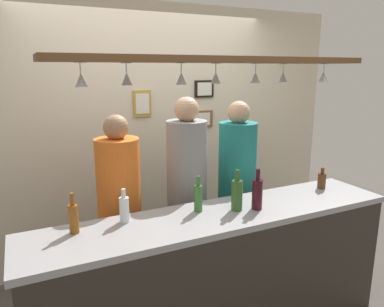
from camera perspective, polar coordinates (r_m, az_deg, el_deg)
The scene contains 23 objects.
ground_plane at distance 3.34m, azimuth 0.81°, elevation -22.91°, with size 8.00×8.00×0.00m, color #4C4742.
back_wall at distance 3.77m, azimuth -6.63°, elevation 2.95°, with size 4.40×0.06×2.60m, color beige.
bar_counter at distance 2.61m, azimuth 6.02°, elevation -16.88°, with size 2.70×0.55×0.98m.
overhead_glass_rack at distance 2.43m, azimuth 4.24°, elevation 14.51°, with size 2.20×0.36×0.04m, color brown.
hanging_wineglass_far_left at distance 2.11m, azimuth -17.05°, elevation 11.13°, with size 0.07×0.07×0.13m.
hanging_wineglass_left at distance 2.26m, azimuth -10.23°, elevation 11.60°, with size 0.07×0.07×0.13m.
hanging_wineglass_center_left at distance 2.29m, azimuth -1.69°, elevation 11.82°, with size 0.07×0.07×0.13m.
hanging_wineglass_center at distance 2.46m, azimuth 3.77°, elevation 11.90°, with size 0.07×0.07×0.13m.
hanging_wineglass_center_right at distance 2.58m, azimuth 9.94°, elevation 11.80°, with size 0.07×0.07×0.13m.
hanging_wineglass_right at distance 2.82m, azimuth 14.08°, elevation 11.71°, with size 0.07×0.07×0.13m.
hanging_wineglass_far_right at distance 2.91m, azimuth 19.96°, elevation 11.36°, with size 0.07×0.07×0.13m.
person_left_orange_shirt at distance 2.92m, azimuth -11.37°, elevation -6.74°, with size 0.34×0.34×1.63m.
person_middle_grey_shirt at distance 3.08m, azimuth -0.82°, elevation -3.98°, with size 0.34×0.34×1.75m.
person_right_teal_shirt at distance 3.33m, azimuth 7.07°, elevation -3.40°, with size 0.34×0.34×1.69m.
bottle_beer_green_import at distance 2.58m, azimuth 0.99°, elevation -6.90°, with size 0.06×0.06×0.26m.
bottle_champagne_green at distance 2.61m, azimuth 7.08°, elevation -6.40°, with size 0.08×0.08×0.30m.
bottle_wine_dark_red at distance 2.65m, azimuth 10.22°, elevation -6.19°, with size 0.08×0.08×0.30m.
bottle_beer_brown_stubby at distance 3.25m, azimuth 19.73°, elevation -3.99°, with size 0.07×0.07×0.18m.
bottle_soda_clear at distance 2.45m, azimuth -10.61°, elevation -8.54°, with size 0.06×0.06×0.23m.
bottle_beer_amber_tall at distance 2.37m, azimuth -18.13°, elevation -9.57°, with size 0.06×0.06×0.26m.
picture_frame_upper_small at distance 3.92m, azimuth 1.93°, elevation 10.12°, with size 0.22×0.02×0.18m.
picture_frame_lower_pair at distance 3.92m, azimuth 1.29°, elevation 5.41°, with size 0.30×0.02×0.18m.
picture_frame_crest at distance 3.66m, azimuth -7.84°, elevation 7.78°, with size 0.18×0.02×0.26m.
Camera 1 is at (-1.21, -2.41, 1.97)m, focal length 33.92 mm.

